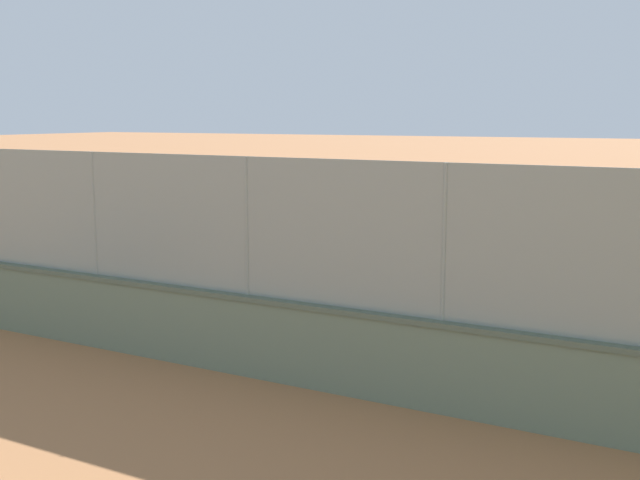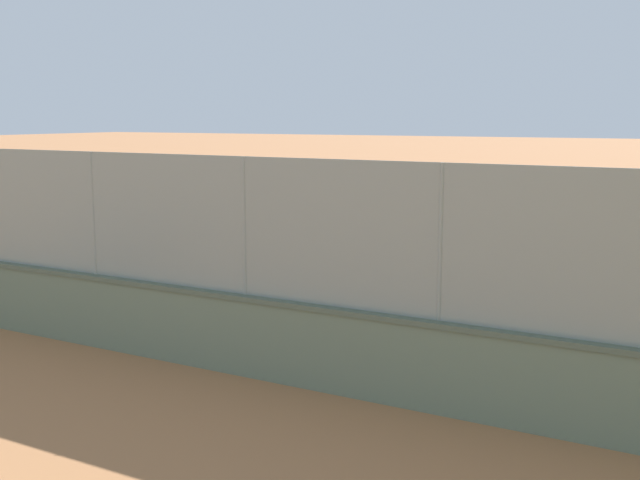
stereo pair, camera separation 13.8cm
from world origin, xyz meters
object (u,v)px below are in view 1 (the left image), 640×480
at_px(player_near_wall_returning, 288,247).
at_px(sports_ball, 535,244).
at_px(courtside_bench, 18,277).
at_px(player_baseline_waiting, 528,214).
at_px(player_crossing_court, 349,280).

distance_m(player_near_wall_returning, sports_ball, 9.72).
relative_size(player_near_wall_returning, courtside_bench, 1.04).
distance_m(player_baseline_waiting, courtside_bench, 15.95).
height_order(player_baseline_waiting, courtside_bench, player_baseline_waiting).
bearing_deg(courtside_bench, player_near_wall_returning, -142.46).
height_order(player_near_wall_returning, courtside_bench, player_near_wall_returning).
height_order(player_near_wall_returning, player_crossing_court, player_near_wall_returning).
xyz_separation_m(player_baseline_waiting, player_crossing_court, (0.81, 11.99, -0.07)).
height_order(sports_ball, courtside_bench, courtside_bench).
xyz_separation_m(player_crossing_court, sports_ball, (-1.23, -11.33, -0.84)).
height_order(player_baseline_waiting, player_near_wall_returning, player_baseline_waiting).
distance_m(player_baseline_waiting, sports_ball, 1.20).
height_order(player_crossing_court, sports_ball, player_crossing_court).
relative_size(player_baseline_waiting, player_crossing_court, 1.07).
xyz_separation_m(player_near_wall_returning, sports_ball, (-4.14, -8.74, -0.89)).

